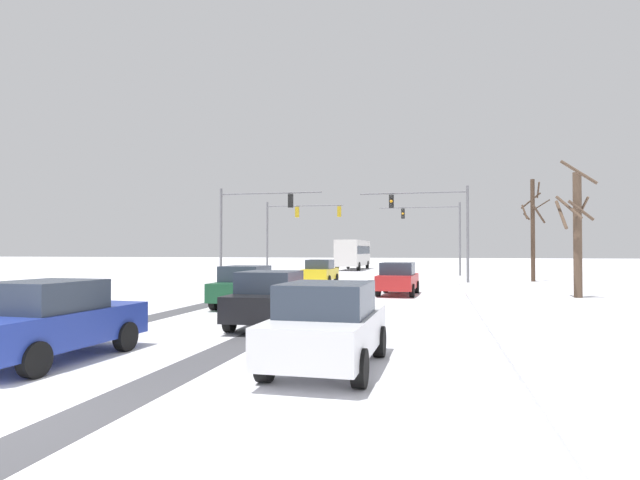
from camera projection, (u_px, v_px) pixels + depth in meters
wheel_track_left_lane at (224, 301)px, 22.99m from camera, size 0.98×34.97×0.01m
wheel_track_right_lane at (326, 303)px, 21.97m from camera, size 0.95×34.97×0.01m
sidewalk_kerb_right at (533, 311)px, 18.67m from camera, size 4.00×34.97×0.12m
traffic_signal_near_left at (249, 217)px, 35.43m from camera, size 7.20×0.39×6.50m
traffic_signal_near_right at (436, 216)px, 34.60m from camera, size 7.21×0.38×6.50m
traffic_signal_far_left at (294, 222)px, 45.18m from camera, size 6.82×0.56×6.50m
traffic_signal_far_right at (436, 225)px, 46.31m from camera, size 7.19×0.38×6.50m
car_yellow_cab_lead at (320, 272)px, 34.34m from camera, size 1.84×4.10×1.62m
car_red_second at (398, 279)px, 25.99m from camera, size 1.99×4.18×1.62m
car_dark_green_third at (246, 286)px, 20.47m from camera, size 1.88×4.12×1.62m
car_black_fourth at (271, 299)px, 15.20m from camera, size 1.93×4.15×1.62m
car_blue_fifth at (51, 320)px, 10.46m from camera, size 1.98×4.17×1.62m
car_white_sixth at (328, 325)px, 9.80m from camera, size 1.89×4.13×1.62m
bus_oncoming at (353, 252)px, 60.48m from camera, size 2.69×11.00×3.38m
bare_tree_sidewalk_mid at (577, 230)px, 24.49m from camera, size 1.67×1.70×6.44m
bare_tree_sidewalk_far at (533, 226)px, 37.22m from camera, size 1.85×1.99×7.34m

